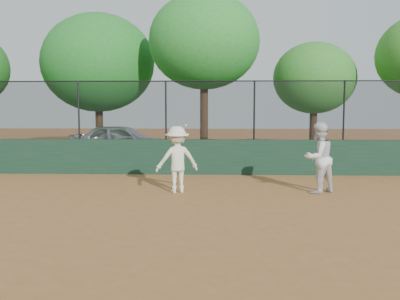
{
  "coord_description": "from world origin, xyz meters",
  "views": [
    {
      "loc": [
        1.21,
        -9.15,
        2.27
      ],
      "look_at": [
        0.8,
        2.2,
        1.2
      ],
      "focal_mm": 40.0,
      "sensor_mm": 36.0,
      "label": 1
    }
  ],
  "objects_px": {
    "player_main": "(177,159)",
    "tree_3": "(314,78)",
    "parked_car": "(122,141)",
    "player_second": "(318,158)",
    "tree_2": "(204,42)",
    "tree_1": "(98,63)"
  },
  "relations": [
    {
      "from": "tree_2",
      "to": "player_main",
      "type": "bearing_deg",
      "value": -93.87
    },
    {
      "from": "player_second",
      "to": "tree_1",
      "type": "relative_size",
      "value": 0.28
    },
    {
      "from": "player_main",
      "to": "tree_3",
      "type": "distance_m",
      "value": 11.88
    },
    {
      "from": "player_main",
      "to": "tree_3",
      "type": "relative_size",
      "value": 0.34
    },
    {
      "from": "player_second",
      "to": "tree_3",
      "type": "xyz_separation_m",
      "value": [
        1.99,
        9.92,
        2.75
      ]
    },
    {
      "from": "tree_2",
      "to": "player_second",
      "type": "bearing_deg",
      "value": -66.81
    },
    {
      "from": "parked_car",
      "to": "tree_1",
      "type": "bearing_deg",
      "value": 42.64
    },
    {
      "from": "player_second",
      "to": "parked_car",
      "type": "bearing_deg",
      "value": -80.88
    },
    {
      "from": "parked_car",
      "to": "tree_2",
      "type": "relative_size",
      "value": 0.63
    },
    {
      "from": "player_main",
      "to": "tree_1",
      "type": "xyz_separation_m",
      "value": [
        -4.65,
        9.68,
        3.54
      ]
    },
    {
      "from": "player_second",
      "to": "tree_2",
      "type": "distance_m",
      "value": 9.29
    },
    {
      "from": "parked_car",
      "to": "player_main",
      "type": "height_order",
      "value": "player_main"
    },
    {
      "from": "player_second",
      "to": "player_main",
      "type": "relative_size",
      "value": 1.02
    },
    {
      "from": "player_main",
      "to": "tree_2",
      "type": "distance_m",
      "value": 8.81
    },
    {
      "from": "parked_car",
      "to": "player_second",
      "type": "xyz_separation_m",
      "value": [
        6.97,
        -7.91,
        0.17
      ]
    },
    {
      "from": "parked_car",
      "to": "tree_1",
      "type": "height_order",
      "value": "tree_1"
    },
    {
      "from": "player_second",
      "to": "tree_1",
      "type": "xyz_separation_m",
      "value": [
        -8.44,
        9.6,
        3.48
      ]
    },
    {
      "from": "tree_2",
      "to": "tree_3",
      "type": "distance_m",
      "value": 5.91
    },
    {
      "from": "tree_1",
      "to": "tree_3",
      "type": "relative_size",
      "value": 1.25
    },
    {
      "from": "tree_1",
      "to": "tree_3",
      "type": "distance_m",
      "value": 10.46
    },
    {
      "from": "parked_car",
      "to": "tree_2",
      "type": "distance_m",
      "value": 5.72
    },
    {
      "from": "parked_car",
      "to": "tree_1",
      "type": "xyz_separation_m",
      "value": [
        -1.47,
        1.7,
        3.65
      ]
    }
  ]
}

